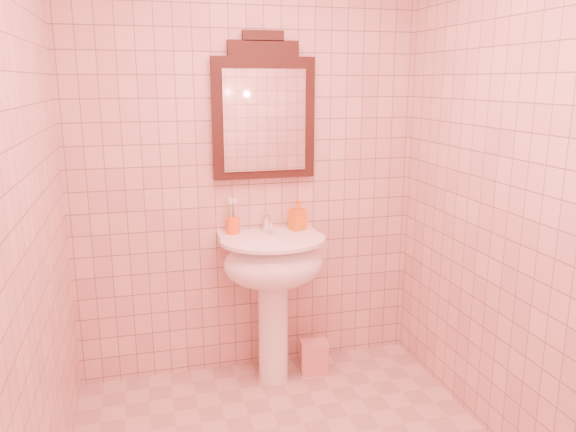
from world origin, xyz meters
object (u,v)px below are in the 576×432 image
object	(u,v)px
mirror	(264,112)
soap_dispenser	(297,215)
towel	(314,357)
toothbrush_cup	(233,225)
pedestal_sink	(273,273)

from	to	relation	value
mirror	soap_dispenser	world-z (taller)	mirror
towel	toothbrush_cup	bearing A→B (deg)	164.56
mirror	toothbrush_cup	distance (m)	0.66
pedestal_sink	mirror	bearing A→B (deg)	90.00
pedestal_sink	soap_dispenser	world-z (taller)	soap_dispenser
pedestal_sink	towel	size ratio (longest dim) A/B	4.40
pedestal_sink	towel	xyz separation A→B (m)	(0.25, 0.03, -0.56)
soap_dispenser	towel	bearing A→B (deg)	-74.44
toothbrush_cup	towel	size ratio (longest dim) A/B	0.90
toothbrush_cup	soap_dispenser	world-z (taller)	soap_dispenser
toothbrush_cup	towel	distance (m)	0.94
mirror	soap_dispenser	bearing A→B (deg)	-19.37
toothbrush_cup	soap_dispenser	size ratio (longest dim) A/B	0.99
soap_dispenser	towel	world-z (taller)	soap_dispenser
pedestal_sink	toothbrush_cup	size ratio (longest dim) A/B	4.87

